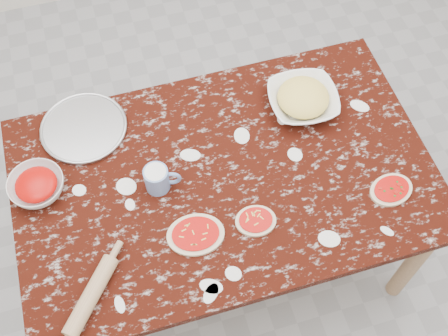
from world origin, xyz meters
The scene contains 10 objects.
ground centered at (0.00, 0.00, 0.00)m, with size 4.00×4.00×0.00m, color gray.
worktable centered at (0.00, 0.00, 0.67)m, with size 1.60×1.00×0.75m.
pizza_tray centered at (-0.48, 0.36, 0.76)m, with size 0.34×0.34×0.01m, color #B2B2B7.
sauce_bowl centered at (-0.69, 0.13, 0.78)m, with size 0.21×0.21×0.07m, color white.
cheese_bowl centered at (0.40, 0.22, 0.78)m, with size 0.28×0.28×0.07m, color white.
flour_mug centered at (-0.25, 0.02, 0.81)m, with size 0.14×0.09×0.11m.
pizza_left centered at (-0.17, -0.21, 0.76)m, with size 0.23×0.19×0.02m.
pizza_mid centered at (0.05, -0.22, 0.76)m, with size 0.17×0.14×0.02m.
pizza_right centered at (0.58, -0.25, 0.76)m, with size 0.19×0.16×0.02m.
rolling_pin centered at (-0.57, -0.34, 0.78)m, with size 0.06×0.06×0.29m, color tan.
Camera 1 is at (-0.31, -1.04, 2.62)m, focal length 45.34 mm.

